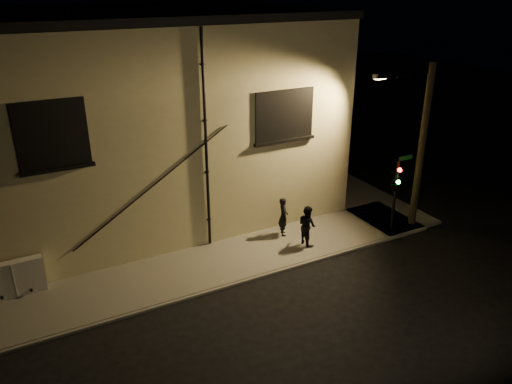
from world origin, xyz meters
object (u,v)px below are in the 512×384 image
pedestrian_a (283,216)px  traffic_signal (395,184)px  streetlamp_pole (419,144)px  utility_cabinet (14,279)px  pedestrian_b (307,225)px

pedestrian_a → traffic_signal: traffic_signal is taller
pedestrian_a → streetlamp_pole: 6.31m
utility_cabinet → traffic_signal: size_ratio=0.60×
utility_cabinet → pedestrian_a: 10.17m
pedestrian_a → streetlamp_pole: (5.41, -1.66, 2.80)m
pedestrian_b → streetlamp_pole: 5.73m
utility_cabinet → streetlamp_pole: 15.99m
utility_cabinet → pedestrian_b: bearing=-8.5°
pedestrian_a → utility_cabinet: bearing=106.8°
pedestrian_a → streetlamp_pole: bearing=-87.7°
pedestrian_a → traffic_signal: (4.10, -1.88, 1.36)m
traffic_signal → streetlamp_pole: bearing=9.7°
pedestrian_b → streetlamp_pole: (4.98, -0.54, 2.80)m
pedestrian_a → pedestrian_b: bearing=-139.7°
utility_cabinet → pedestrian_b: pedestrian_b is taller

